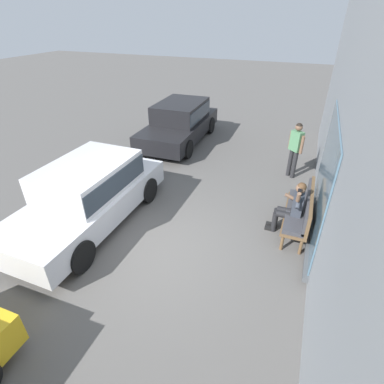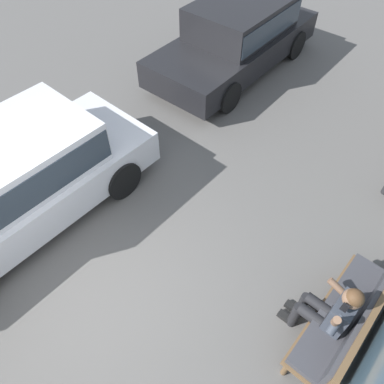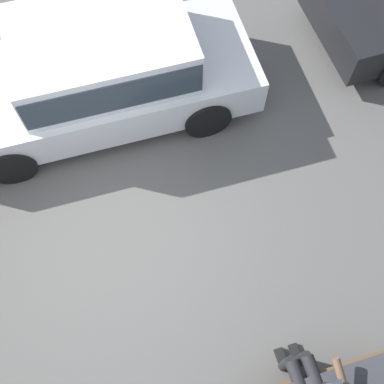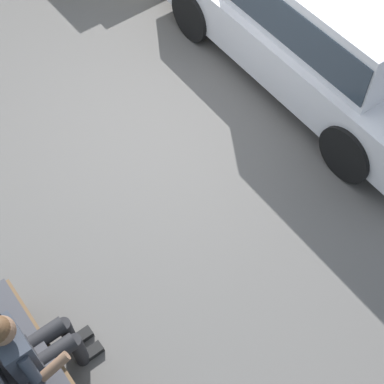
{
  "view_description": "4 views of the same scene",
  "coord_description": "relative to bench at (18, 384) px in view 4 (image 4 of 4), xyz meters",
  "views": [
    {
      "loc": [
        4.45,
        2.6,
        4.48
      ],
      "look_at": [
        -0.57,
        0.64,
        1.22
      ],
      "focal_mm": 28.0,
      "sensor_mm": 36.0,
      "label": 1
    },
    {
      "loc": [
        0.81,
        2.6,
        4.96
      ],
      "look_at": [
        -1.66,
        0.46,
        1.1
      ],
      "focal_mm": 35.0,
      "sensor_mm": 36.0,
      "label": 2
    },
    {
      "loc": [
        -0.31,
        2.6,
        6.01
      ],
      "look_at": [
        -0.99,
        0.27,
        0.89
      ],
      "focal_mm": 45.0,
      "sensor_mm": 36.0,
      "label": 3
    },
    {
      "loc": [
        -3.63,
        2.6,
        5.26
      ],
      "look_at": [
        -1.32,
        0.84,
        0.93
      ],
      "focal_mm": 55.0,
      "sensor_mm": 36.0,
      "label": 4
    }
  ],
  "objects": [
    {
      "name": "bench",
      "position": [
        0.0,
        0.0,
        0.0
      ],
      "size": [
        1.88,
        0.55,
        1.01
      ],
      "color": "brown",
      "rests_on": "ground_plane"
    },
    {
      "name": "ground_plane",
      "position": [
        1.75,
        -2.9,
        -0.58
      ],
      "size": [
        60.0,
        60.0,
        0.0
      ],
      "primitive_type": "plane",
      "color": "#565451"
    },
    {
      "name": "person_on_phone",
      "position": [
        0.16,
        -0.22,
        0.13
      ],
      "size": [
        0.73,
        0.74,
        1.34
      ],
      "color": "black",
      "rests_on": "ground_plane"
    },
    {
      "name": "parked_car_mid",
      "position": [
        1.45,
        -4.77,
        0.25
      ],
      "size": [
        4.44,
        1.91,
        1.53
      ],
      "color": "silver",
      "rests_on": "ground_plane"
    }
  ]
}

